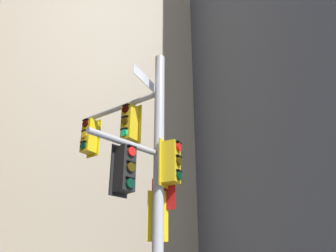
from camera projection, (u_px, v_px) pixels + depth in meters
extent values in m
cube|color=tan|center=(105.00, 96.00, 31.53)|extent=(17.51, 17.51, 35.09)
cylinder|color=#B2B2B5|center=(158.00, 198.00, 7.97)|extent=(0.26, 0.26, 7.74)
cylinder|color=#B2B2B5|center=(119.00, 108.00, 9.87)|extent=(1.55, 2.56, 0.14)
cylinder|color=#B2B2B5|center=(126.00, 143.00, 7.75)|extent=(1.94, 0.86, 0.14)
cube|color=gold|center=(134.00, 126.00, 9.54)|extent=(0.26, 0.43, 1.14)
cube|color=gold|center=(130.00, 123.00, 9.40)|extent=(0.46, 0.46, 1.00)
cylinder|color=#360605|center=(125.00, 109.00, 9.39)|extent=(0.15, 0.20, 0.20)
cube|color=black|center=(125.00, 105.00, 9.44)|extent=(0.17, 0.23, 0.02)
cylinder|color=#3C2C06|center=(125.00, 121.00, 9.25)|extent=(0.15, 0.20, 0.20)
cube|color=black|center=(125.00, 117.00, 9.29)|extent=(0.17, 0.23, 0.02)
cylinder|color=#19C672|center=(124.00, 133.00, 9.10)|extent=(0.15, 0.20, 0.20)
cube|color=black|center=(124.00, 129.00, 9.15)|extent=(0.17, 0.23, 0.02)
cube|color=yellow|center=(94.00, 139.00, 10.38)|extent=(0.26, 0.43, 1.14)
cube|color=yellow|center=(89.00, 137.00, 10.24)|extent=(0.46, 0.46, 1.00)
cylinder|color=#360605|center=(85.00, 123.00, 10.24)|extent=(0.15, 0.20, 0.20)
cube|color=black|center=(86.00, 120.00, 10.28)|extent=(0.17, 0.23, 0.02)
cylinder|color=yellow|center=(84.00, 134.00, 10.09)|extent=(0.15, 0.20, 0.20)
cube|color=black|center=(84.00, 131.00, 10.14)|extent=(0.17, 0.23, 0.02)
cylinder|color=#06311C|center=(83.00, 146.00, 9.95)|extent=(0.15, 0.20, 0.20)
cube|color=black|center=(83.00, 142.00, 9.99)|extent=(0.17, 0.23, 0.02)
cube|color=black|center=(119.00, 171.00, 7.62)|extent=(0.46, 0.20, 1.14)
cube|color=black|center=(125.00, 169.00, 7.50)|extent=(0.44, 0.44, 1.00)
cylinder|color=red|center=(132.00, 152.00, 7.52)|extent=(0.21, 0.13, 0.20)
cube|color=black|center=(132.00, 146.00, 7.57)|extent=(0.23, 0.15, 0.02)
cylinder|color=#3C2C06|center=(131.00, 167.00, 7.38)|extent=(0.21, 0.13, 0.20)
cube|color=black|center=(131.00, 162.00, 7.42)|extent=(0.23, 0.15, 0.02)
cylinder|color=#06311C|center=(130.00, 183.00, 7.23)|extent=(0.21, 0.13, 0.20)
cube|color=black|center=(131.00, 178.00, 7.28)|extent=(0.23, 0.15, 0.02)
cube|color=yellow|center=(158.00, 216.00, 7.94)|extent=(0.46, 0.18, 1.14)
cube|color=yellow|center=(157.00, 217.00, 8.11)|extent=(0.43, 0.43, 1.00)
cylinder|color=red|center=(157.00, 204.00, 8.44)|extent=(0.21, 0.12, 0.20)
cube|color=black|center=(157.00, 199.00, 8.49)|extent=(0.23, 0.14, 0.02)
cylinder|color=#3C2C06|center=(157.00, 218.00, 8.29)|extent=(0.21, 0.12, 0.20)
cube|color=black|center=(157.00, 213.00, 8.35)|extent=(0.23, 0.14, 0.02)
cylinder|color=#06311C|center=(156.00, 234.00, 8.15)|extent=(0.21, 0.12, 0.20)
cube|color=black|center=(156.00, 228.00, 8.20)|extent=(0.23, 0.14, 0.02)
cube|color=gold|center=(164.00, 163.00, 8.25)|extent=(0.39, 0.33, 1.14)
cube|color=gold|center=(171.00, 162.00, 8.17)|extent=(0.48, 0.48, 1.00)
cylinder|color=red|center=(179.00, 147.00, 8.23)|extent=(0.19, 0.17, 0.20)
cube|color=black|center=(179.00, 142.00, 8.28)|extent=(0.22, 0.20, 0.02)
cylinder|color=#3C2C06|center=(179.00, 161.00, 8.09)|extent=(0.19, 0.17, 0.20)
cube|color=black|center=(179.00, 156.00, 8.14)|extent=(0.22, 0.20, 0.02)
cylinder|color=#06311C|center=(179.00, 176.00, 7.94)|extent=(0.19, 0.17, 0.20)
cube|color=black|center=(179.00, 171.00, 7.99)|extent=(0.22, 0.20, 0.02)
cube|color=white|center=(148.00, 83.00, 9.42)|extent=(1.20, 1.03, 0.28)
cube|color=#19479E|center=(148.00, 83.00, 9.42)|extent=(1.17, 1.00, 0.24)
cube|color=red|center=(163.00, 193.00, 8.21)|extent=(0.38, 0.53, 0.80)
cube|color=white|center=(163.00, 193.00, 8.21)|extent=(0.35, 0.50, 0.76)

